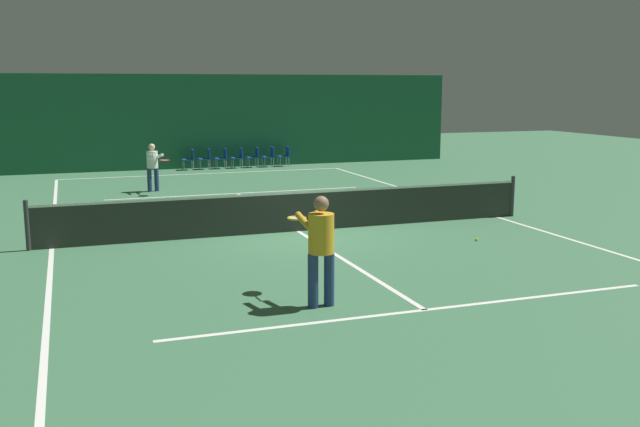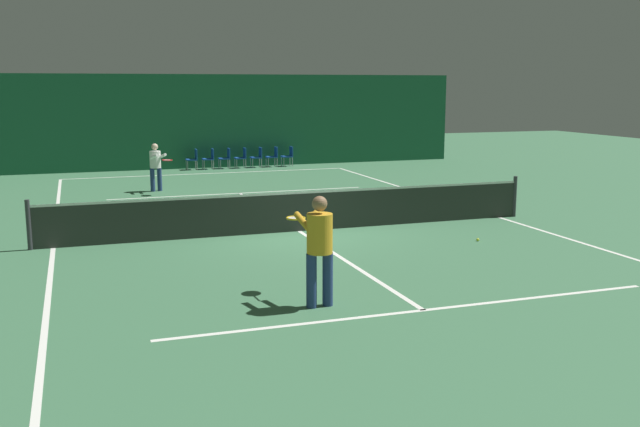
% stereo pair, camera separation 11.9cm
% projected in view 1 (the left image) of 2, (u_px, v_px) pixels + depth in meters
% --- Properties ---
extents(ground_plane, '(60.00, 60.00, 0.00)m').
position_uv_depth(ground_plane, '(298.00, 231.00, 16.93)').
color(ground_plane, '#3D704C').
extents(backdrop_curtain, '(23.00, 0.12, 3.87)m').
position_uv_depth(backdrop_curtain, '(195.00, 122.00, 29.50)').
color(backdrop_curtain, '#1E5B3D').
rests_on(backdrop_curtain, ground).
extents(court_line_baseline_far, '(11.00, 0.10, 0.00)m').
position_uv_depth(court_line_baseline_far, '(205.00, 174.00, 27.96)').
color(court_line_baseline_far, white).
rests_on(court_line_baseline_far, ground).
extents(court_line_service_far, '(8.25, 0.10, 0.00)m').
position_uv_depth(court_line_service_far, '(237.00, 193.00, 22.86)').
color(court_line_service_far, white).
rests_on(court_line_service_far, ground).
extents(court_line_service_near, '(8.25, 0.10, 0.00)m').
position_uv_depth(court_line_service_near, '(425.00, 310.00, 10.99)').
color(court_line_service_near, white).
rests_on(court_line_service_near, ground).
extents(court_line_sideline_left, '(0.10, 23.80, 0.00)m').
position_uv_depth(court_line_sideline_left, '(52.00, 249.00, 15.12)').
color(court_line_sideline_left, white).
rests_on(court_line_sideline_left, ground).
extents(court_line_sideline_right, '(0.10, 23.80, 0.00)m').
position_uv_depth(court_line_sideline_right, '(497.00, 217.00, 18.74)').
color(court_line_sideline_right, white).
rests_on(court_line_sideline_right, ground).
extents(court_line_centre, '(0.10, 12.80, 0.00)m').
position_uv_depth(court_line_centre, '(298.00, 231.00, 16.93)').
color(court_line_centre, white).
rests_on(court_line_centre, ground).
extents(tennis_net, '(12.00, 0.10, 1.07)m').
position_uv_depth(tennis_net, '(298.00, 210.00, 16.84)').
color(tennis_net, '#2D332D').
rests_on(tennis_net, ground).
extents(player_near, '(0.48, 1.41, 1.75)m').
position_uv_depth(player_near, '(320.00, 242.00, 11.03)').
color(player_near, navy).
rests_on(player_near, ground).
extents(player_far, '(0.70, 1.35, 1.56)m').
position_uv_depth(player_far, '(153.00, 164.00, 23.10)').
color(player_far, navy).
rests_on(player_far, ground).
extents(courtside_chair_0, '(0.44, 0.44, 0.84)m').
position_uv_depth(courtside_chair_0, '(190.00, 158.00, 29.13)').
color(courtside_chair_0, '#99999E').
rests_on(courtside_chair_0, ground).
extents(courtside_chair_1, '(0.44, 0.44, 0.84)m').
position_uv_depth(courtside_chair_1, '(206.00, 157.00, 29.36)').
color(courtside_chair_1, '#99999E').
rests_on(courtside_chair_1, ground).
extents(courtside_chair_2, '(0.44, 0.44, 0.84)m').
position_uv_depth(courtside_chair_2, '(222.00, 157.00, 29.58)').
color(courtside_chair_2, '#99999E').
rests_on(courtside_chair_2, ground).
extents(courtside_chair_3, '(0.44, 0.44, 0.84)m').
position_uv_depth(courtside_chair_3, '(238.00, 156.00, 29.81)').
color(courtside_chair_3, '#99999E').
rests_on(courtside_chair_3, ground).
extents(courtside_chair_4, '(0.44, 0.44, 0.84)m').
position_uv_depth(courtside_chair_4, '(254.00, 156.00, 30.03)').
color(courtside_chair_4, '#99999E').
rests_on(courtside_chair_4, ground).
extents(courtside_chair_5, '(0.44, 0.44, 0.84)m').
position_uv_depth(courtside_chair_5, '(270.00, 155.00, 30.25)').
color(courtside_chair_5, '#99999E').
rests_on(courtside_chair_5, ground).
extents(courtside_chair_6, '(0.44, 0.44, 0.84)m').
position_uv_depth(courtside_chair_6, '(285.00, 155.00, 30.48)').
color(courtside_chair_6, '#99999E').
rests_on(courtside_chair_6, ground).
extents(tennis_ball, '(0.07, 0.07, 0.07)m').
position_uv_depth(tennis_ball, '(477.00, 239.00, 15.88)').
color(tennis_ball, '#D1DB33').
rests_on(tennis_ball, ground).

